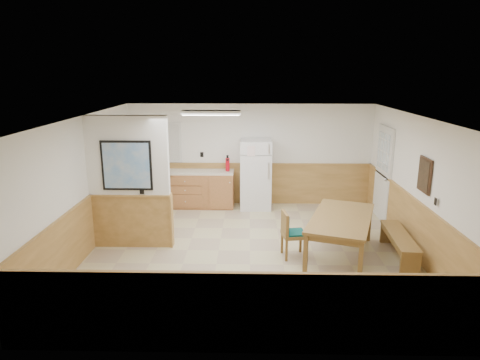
{
  "coord_description": "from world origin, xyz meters",
  "views": [
    {
      "loc": [
        -0.02,
        -7.43,
        3.28
      ],
      "look_at": [
        -0.19,
        0.4,
        1.27
      ],
      "focal_mm": 32.0,
      "sensor_mm": 36.0,
      "label": 1
    }
  ],
  "objects_px": {
    "fire_extinguisher": "(228,164)",
    "dining_table": "(341,221)",
    "soap_bottle": "(164,167)",
    "dining_bench": "(399,240)",
    "dining_chair": "(290,231)",
    "refrigerator": "(256,174)"
  },
  "relations": [
    {
      "from": "dining_bench",
      "to": "soap_bottle",
      "type": "bearing_deg",
      "value": 152.11
    },
    {
      "from": "fire_extinguisher",
      "to": "dining_table",
      "type": "bearing_deg",
      "value": -50.77
    },
    {
      "from": "dining_chair",
      "to": "soap_bottle",
      "type": "xyz_separation_m",
      "value": [
        -2.8,
        2.97,
        0.5
      ]
    },
    {
      "from": "dining_table",
      "to": "dining_bench",
      "type": "height_order",
      "value": "dining_table"
    },
    {
      "from": "dining_table",
      "to": "soap_bottle",
      "type": "relative_size",
      "value": 11.05
    },
    {
      "from": "soap_bottle",
      "to": "dining_table",
      "type": "bearing_deg",
      "value": -37.94
    },
    {
      "from": "dining_bench",
      "to": "refrigerator",
      "type": "bearing_deg",
      "value": 135.3
    },
    {
      "from": "dining_table",
      "to": "dining_bench",
      "type": "distance_m",
      "value": 1.08
    },
    {
      "from": "dining_bench",
      "to": "dining_chair",
      "type": "relative_size",
      "value": 1.84
    },
    {
      "from": "dining_bench",
      "to": "dining_chair",
      "type": "height_order",
      "value": "dining_chair"
    },
    {
      "from": "fire_extinguisher",
      "to": "soap_bottle",
      "type": "xyz_separation_m",
      "value": [
        -1.55,
        0.03,
        -0.07
      ]
    },
    {
      "from": "refrigerator",
      "to": "fire_extinguisher",
      "type": "distance_m",
      "value": 0.73
    },
    {
      "from": "dining_table",
      "to": "soap_bottle",
      "type": "xyz_separation_m",
      "value": [
        -3.73,
        2.9,
        0.34
      ]
    },
    {
      "from": "dining_table",
      "to": "soap_bottle",
      "type": "height_order",
      "value": "soap_bottle"
    },
    {
      "from": "soap_bottle",
      "to": "refrigerator",
      "type": "bearing_deg",
      "value": -2.29
    },
    {
      "from": "dining_bench",
      "to": "fire_extinguisher",
      "type": "xyz_separation_m",
      "value": [
        -3.21,
        2.95,
        0.73
      ]
    },
    {
      "from": "refrigerator",
      "to": "fire_extinguisher",
      "type": "height_order",
      "value": "refrigerator"
    },
    {
      "from": "dining_table",
      "to": "fire_extinguisher",
      "type": "xyz_separation_m",
      "value": [
        -2.18,
        2.88,
        0.41
      ]
    },
    {
      "from": "dining_bench",
      "to": "soap_bottle",
      "type": "distance_m",
      "value": 5.65
    },
    {
      "from": "dining_bench",
      "to": "soap_bottle",
      "type": "height_order",
      "value": "soap_bottle"
    },
    {
      "from": "dining_table",
      "to": "dining_chair",
      "type": "bearing_deg",
      "value": -157.11
    },
    {
      "from": "dining_chair",
      "to": "dining_table",
      "type": "bearing_deg",
      "value": -4.97
    }
  ]
}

